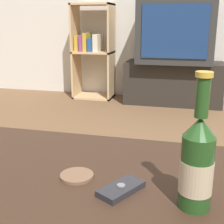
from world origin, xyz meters
TOP-DOWN VIEW (x-y plane):
  - coffee_table at (0.00, 0.00)m, footprint 1.39×0.83m
  - tv_stand at (0.20, 2.75)m, footprint 0.99×0.39m
  - television at (0.20, 2.75)m, footprint 0.73×0.59m
  - bookshelf at (-0.70, 2.81)m, footprint 0.43×0.30m
  - beer_bottle at (0.38, 0.06)m, footprint 0.07×0.07m
  - cell_phone at (0.22, 0.08)m, footprint 0.10×0.12m
  - coaster at (0.11, 0.12)m, footprint 0.08×0.08m

SIDE VIEW (x-z plane):
  - tv_stand at x=0.20m, z-range 0.00..0.44m
  - coffee_table at x=0.00m, z-range 0.18..0.65m
  - coaster at x=0.11m, z-range 0.47..0.48m
  - cell_phone at x=0.22m, z-range 0.47..0.48m
  - bookshelf at x=-0.70m, z-range 0.03..1.05m
  - beer_bottle at x=0.38m, z-range 0.43..0.70m
  - television at x=0.20m, z-range 0.44..1.06m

